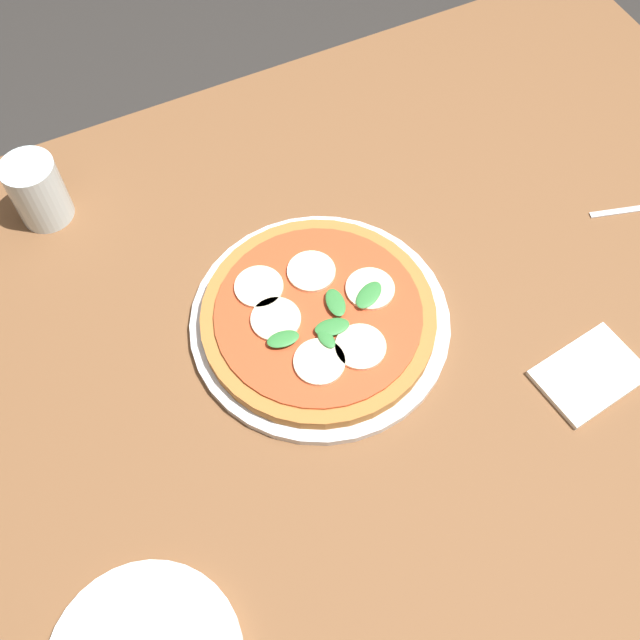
% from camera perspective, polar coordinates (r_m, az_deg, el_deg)
% --- Properties ---
extents(ground_plane, '(6.00, 6.00, 0.00)m').
position_cam_1_polar(ground_plane, '(1.65, 2.43, -12.44)').
color(ground_plane, '#2D2B28').
extents(dining_table, '(1.35, 0.96, 0.73)m').
position_cam_1_polar(dining_table, '(1.06, 3.69, -1.85)').
color(dining_table, brown).
rests_on(dining_table, ground_plane).
extents(serving_tray, '(0.34, 0.34, 0.01)m').
position_cam_1_polar(serving_tray, '(0.96, 0.00, -0.12)').
color(serving_tray, silver).
rests_on(serving_tray, dining_table).
extents(pizza, '(0.30, 0.30, 0.03)m').
position_cam_1_polar(pizza, '(0.95, -0.13, 0.29)').
color(pizza, '#B27033').
rests_on(pizza, serving_tray).
extents(napkin, '(0.14, 0.11, 0.01)m').
position_cam_1_polar(napkin, '(0.99, 19.96, -3.92)').
color(napkin, white).
rests_on(napkin, dining_table).
extents(glass_cup, '(0.07, 0.07, 0.10)m').
position_cam_1_polar(glass_cup, '(1.10, -20.83, 9.24)').
color(glass_cup, silver).
rests_on(glass_cup, dining_table).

